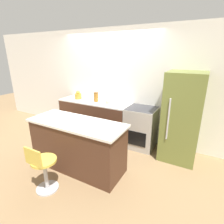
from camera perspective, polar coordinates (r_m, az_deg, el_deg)
name	(u,v)px	position (r m, az deg, el deg)	size (l,w,h in m)	color
ground_plane	(97,142)	(4.30, -4.77, -9.66)	(14.00, 14.00, 0.00)	#8E704C
wall_back	(110,84)	(4.40, -0.59, 9.04)	(8.00, 0.06, 2.60)	white
back_counter	(95,118)	(4.49, -5.64, -2.05)	(1.82, 0.59, 0.92)	#4C2D1E
kitchen_island	(78,145)	(3.29, -11.11, -10.47)	(1.76, 0.68, 0.91)	#4C2D1E
oven_range	(141,128)	(3.97, 9.37, -5.03)	(0.63, 0.60, 0.92)	#B7B2A8
refrigerator	(182,117)	(3.62, 21.85, -1.62)	(0.68, 0.72, 1.73)	olive
stool_chair	(43,169)	(2.94, -21.51, -16.90)	(0.38, 0.38, 0.79)	#B7B7BC
kettle	(78,95)	(4.60, -11.00, 5.32)	(0.18, 0.18, 0.21)	#B29333
mixing_bowl	(111,102)	(4.08, -0.43, 3.30)	(0.24, 0.24, 0.08)	beige
canister_jar	(96,97)	(4.27, -5.24, 4.94)	(0.11, 0.11, 0.22)	#9E6623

